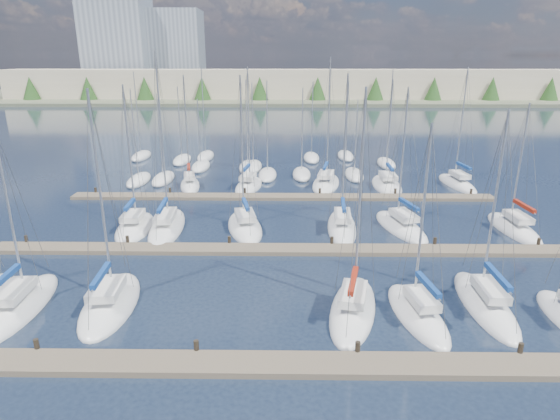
{
  "coord_description": "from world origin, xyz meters",
  "views": [
    {
      "loc": [
        0.44,
        -16.93,
        14.25
      ],
      "look_at": [
        0.0,
        14.0,
        4.0
      ],
      "focal_mm": 30.0,
      "sensor_mm": 36.0,
      "label": 1
    }
  ],
  "objects_px": {
    "sailboat_o": "(249,186)",
    "sailboat_k": "(342,227)",
    "sailboat_q": "(387,185)",
    "sailboat_c": "(110,303)",
    "sailboat_b": "(21,306)",
    "sailboat_e": "(417,314)",
    "sailboat_m": "(514,228)",
    "sailboat_n": "(190,185)",
    "sailboat_d": "(353,309)",
    "sailboat_l": "(401,227)",
    "sailboat_h": "(135,227)",
    "sailboat_r": "(457,184)",
    "sailboat_i": "(167,227)",
    "sailboat_f": "(485,304)",
    "sailboat_p": "(326,183)",
    "sailboat_j": "(245,226)"
  },
  "relations": [
    {
      "from": "sailboat_q",
      "to": "sailboat_c",
      "type": "relative_size",
      "value": 0.94
    },
    {
      "from": "sailboat_b",
      "to": "sailboat_e",
      "type": "height_order",
      "value": "sailboat_e"
    },
    {
      "from": "sailboat_m",
      "to": "sailboat_l",
      "type": "height_order",
      "value": "sailboat_l"
    },
    {
      "from": "sailboat_l",
      "to": "sailboat_e",
      "type": "bearing_deg",
      "value": -112.56
    },
    {
      "from": "sailboat_d",
      "to": "sailboat_i",
      "type": "xyz_separation_m",
      "value": [
        -14.22,
        13.56,
        0.0
      ]
    },
    {
      "from": "sailboat_h",
      "to": "sailboat_j",
      "type": "xyz_separation_m",
      "value": [
        9.46,
        0.3,
        0.0
      ]
    },
    {
      "from": "sailboat_e",
      "to": "sailboat_i",
      "type": "bearing_deg",
      "value": 133.89
    },
    {
      "from": "sailboat_d",
      "to": "sailboat_q",
      "type": "bearing_deg",
      "value": 87.83
    },
    {
      "from": "sailboat_p",
      "to": "sailboat_q",
      "type": "height_order",
      "value": "sailboat_p"
    },
    {
      "from": "sailboat_q",
      "to": "sailboat_k",
      "type": "distance_m",
      "value": 15.35
    },
    {
      "from": "sailboat_n",
      "to": "sailboat_l",
      "type": "bearing_deg",
      "value": -43.68
    },
    {
      "from": "sailboat_h",
      "to": "sailboat_l",
      "type": "relative_size",
      "value": 1.02
    },
    {
      "from": "sailboat_f",
      "to": "sailboat_p",
      "type": "xyz_separation_m",
      "value": [
        -7.3,
        27.49,
        0.0
      ]
    },
    {
      "from": "sailboat_o",
      "to": "sailboat_r",
      "type": "bearing_deg",
      "value": 11.06
    },
    {
      "from": "sailboat_m",
      "to": "sailboat_o",
      "type": "bearing_deg",
      "value": 148.17
    },
    {
      "from": "sailboat_h",
      "to": "sailboat_o",
      "type": "bearing_deg",
      "value": 53.27
    },
    {
      "from": "sailboat_h",
      "to": "sailboat_l",
      "type": "bearing_deg",
      "value": -2.67
    },
    {
      "from": "sailboat_n",
      "to": "sailboat_d",
      "type": "xyz_separation_m",
      "value": [
        14.94,
        -27.21,
        -0.02
      ]
    },
    {
      "from": "sailboat_e",
      "to": "sailboat_h",
      "type": "bearing_deg",
      "value": 138.04
    },
    {
      "from": "sailboat_p",
      "to": "sailboat_q",
      "type": "relative_size",
      "value": 1.18
    },
    {
      "from": "sailboat_q",
      "to": "sailboat_d",
      "type": "bearing_deg",
      "value": -104.03
    },
    {
      "from": "sailboat_e",
      "to": "sailboat_l",
      "type": "bearing_deg",
      "value": 72.83
    },
    {
      "from": "sailboat_d",
      "to": "sailboat_i",
      "type": "bearing_deg",
      "value": 149.46
    },
    {
      "from": "sailboat_r",
      "to": "sailboat_i",
      "type": "height_order",
      "value": "sailboat_i"
    },
    {
      "from": "sailboat_r",
      "to": "sailboat_h",
      "type": "bearing_deg",
      "value": -161.48
    },
    {
      "from": "sailboat_r",
      "to": "sailboat_m",
      "type": "relative_size",
      "value": 1.21
    },
    {
      "from": "sailboat_o",
      "to": "sailboat_d",
      "type": "bearing_deg",
      "value": -65.15
    },
    {
      "from": "sailboat_o",
      "to": "sailboat_k",
      "type": "xyz_separation_m",
      "value": [
        9.09,
        -13.18,
        -0.0
      ]
    },
    {
      "from": "sailboat_c",
      "to": "sailboat_k",
      "type": "bearing_deg",
      "value": 36.61
    },
    {
      "from": "sailboat_m",
      "to": "sailboat_c",
      "type": "bearing_deg",
      "value": -158.72
    },
    {
      "from": "sailboat_d",
      "to": "sailboat_c",
      "type": "relative_size",
      "value": 1.01
    },
    {
      "from": "sailboat_m",
      "to": "sailboat_b",
      "type": "bearing_deg",
      "value": -161.4
    },
    {
      "from": "sailboat_m",
      "to": "sailboat_e",
      "type": "bearing_deg",
      "value": -132.66
    },
    {
      "from": "sailboat_c",
      "to": "sailboat_h",
      "type": "bearing_deg",
      "value": 96.57
    },
    {
      "from": "sailboat_d",
      "to": "sailboat_c",
      "type": "xyz_separation_m",
      "value": [
        -14.41,
        0.44,
        -0.01
      ]
    },
    {
      "from": "sailboat_j",
      "to": "sailboat_o",
      "type": "bearing_deg",
      "value": 81.1
    },
    {
      "from": "sailboat_e",
      "to": "sailboat_n",
      "type": "height_order",
      "value": "sailboat_n"
    },
    {
      "from": "sailboat_q",
      "to": "sailboat_p",
      "type": "bearing_deg",
      "value": 176.78
    },
    {
      "from": "sailboat_p",
      "to": "sailboat_k",
      "type": "distance_m",
      "value": 14.37
    },
    {
      "from": "sailboat_r",
      "to": "sailboat_n",
      "type": "height_order",
      "value": "sailboat_r"
    },
    {
      "from": "sailboat_n",
      "to": "sailboat_c",
      "type": "xyz_separation_m",
      "value": [
        0.53,
        -26.77,
        -0.02
      ]
    },
    {
      "from": "sailboat_h",
      "to": "sailboat_k",
      "type": "distance_m",
      "value": 17.85
    },
    {
      "from": "sailboat_f",
      "to": "sailboat_e",
      "type": "distance_m",
      "value": 4.5
    },
    {
      "from": "sailboat_e",
      "to": "sailboat_k",
      "type": "xyz_separation_m",
      "value": [
        -2.73,
        14.34,
        0.0
      ]
    },
    {
      "from": "sailboat_l",
      "to": "sailboat_k",
      "type": "bearing_deg",
      "value": 167.86
    },
    {
      "from": "sailboat_h",
      "to": "sailboat_k",
      "type": "xyz_separation_m",
      "value": [
        17.85,
        0.39,
        0.01
      ]
    },
    {
      "from": "sailboat_b",
      "to": "sailboat_n",
      "type": "bearing_deg",
      "value": 77.28
    },
    {
      "from": "sailboat_m",
      "to": "sailboat_n",
      "type": "bearing_deg",
      "value": 153.53
    },
    {
      "from": "sailboat_f",
      "to": "sailboat_j",
      "type": "relative_size",
      "value": 0.91
    },
    {
      "from": "sailboat_j",
      "to": "sailboat_o",
      "type": "xyz_separation_m",
      "value": [
        -0.7,
        13.27,
        0.01
      ]
    }
  ]
}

